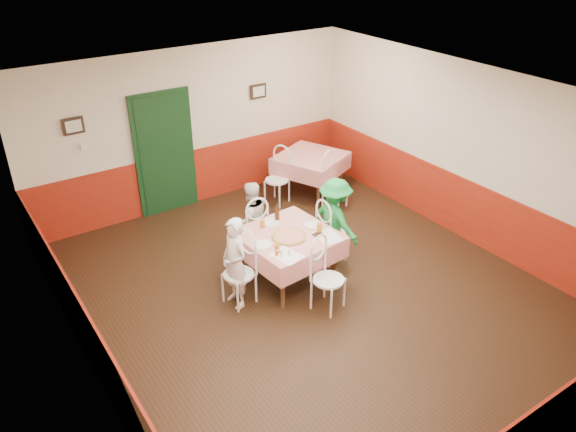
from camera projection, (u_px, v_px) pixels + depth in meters
floor at (311, 293)px, 7.90m from camera, size 7.00×7.00×0.00m
ceiling at (315, 99)px, 6.55m from camera, size 7.00×7.00×0.00m
back_wall at (194, 128)px, 9.77m from camera, size 6.00×0.10×2.80m
front_wall at (561, 365)px, 4.69m from camera, size 6.00×0.10×2.80m
left_wall at (77, 281)px, 5.75m from camera, size 0.10×7.00×2.80m
right_wall at (468, 155)px, 8.70m from camera, size 0.10×7.00×2.80m
wainscot_back at (198, 175)px, 10.19m from camera, size 6.00×0.03×1.00m
wainscot_left at (93, 347)px, 6.19m from camera, size 0.03×7.00×1.00m
wainscot_right at (459, 206)px, 9.13m from camera, size 0.03×7.00×1.00m
door at (165, 155)px, 9.60m from camera, size 0.96×0.06×2.10m
picture_left at (73, 126)px, 8.53m from camera, size 0.32×0.03×0.26m
picture_right at (258, 91)px, 10.15m from camera, size 0.32×0.03×0.26m
thermostat at (84, 146)px, 8.75m from camera, size 0.10×0.03×0.10m
main_table at (288, 257)px, 8.01m from camera, size 1.32×1.32×0.77m
second_table at (310, 174)px, 10.53m from camera, size 1.47×1.47×0.77m
chair_left at (239, 274)px, 7.51m from camera, size 0.48×0.48×0.90m
chair_right at (332, 234)px, 8.45m from camera, size 0.42×0.42×0.90m
chair_far at (253, 230)px, 8.56m from camera, size 0.46×0.46×0.90m
chair_near at (328, 280)px, 7.40m from camera, size 0.53×0.53×0.90m
chair_second_a at (277, 180)px, 10.12m from camera, size 0.55×0.55×0.90m
chair_second_b at (335, 185)px, 9.94m from camera, size 0.55×0.55×0.90m
pizza at (290, 236)px, 7.76m from camera, size 0.52×0.52×0.03m
plate_left at (263, 245)px, 7.57m from camera, size 0.27×0.27×0.01m
plate_right at (313, 225)px, 8.05m from camera, size 0.27×0.27×0.01m
plate_far at (271, 222)px, 8.11m from camera, size 0.27×0.27×0.01m
glass_a at (277, 248)px, 7.38m from camera, size 0.07×0.07×0.12m
glass_b at (320, 228)px, 7.83m from camera, size 0.08×0.08×0.14m
glass_c at (262, 224)px, 7.97m from camera, size 0.07×0.07×0.12m
beer_bottle at (277, 213)px, 8.12m from camera, size 0.07×0.07×0.24m
shaker_a at (281, 255)px, 7.28m from camera, size 0.04×0.04×0.09m
shaker_b at (289, 253)px, 7.32m from camera, size 0.04×0.04×0.09m
shaker_c at (277, 253)px, 7.32m from camera, size 0.04×0.04×0.09m
menu_left at (287, 256)px, 7.34m from camera, size 0.38×0.46×0.00m
menu_right at (328, 236)px, 7.78m from camera, size 0.35×0.43×0.00m
wallet at (317, 234)px, 7.80m from camera, size 0.12×0.10×0.02m
diner_left at (235, 263)px, 7.39m from camera, size 0.33×0.49×1.30m
diner_far at (251, 219)px, 8.52m from camera, size 0.62×0.50×1.21m
diner_right at (335, 220)px, 8.37m from camera, size 0.59×0.91×1.33m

